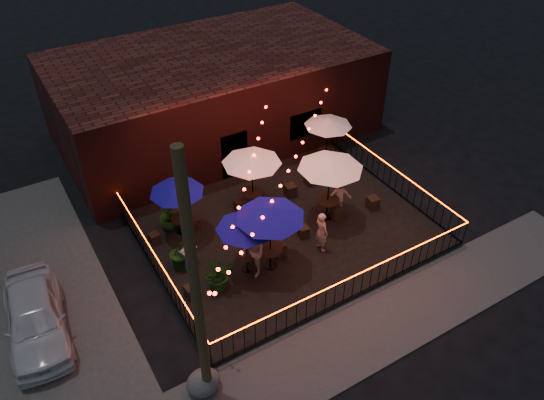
{
  "coord_description": "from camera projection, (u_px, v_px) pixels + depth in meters",
  "views": [
    {
      "loc": [
        -8.15,
        -10.59,
        13.18
      ],
      "look_at": [
        -0.31,
        2.5,
        1.29
      ],
      "focal_mm": 35.0,
      "sensor_mm": 36.0,
      "label": 1
    }
  ],
  "objects": [
    {
      "name": "ground",
      "position": [
        316.0,
        264.0,
        18.57
      ],
      "size": [
        110.0,
        110.0,
        0.0
      ],
      "primitive_type": "plane",
      "color": "black",
      "rests_on": "ground"
    },
    {
      "name": "patio",
      "position": [
        286.0,
        230.0,
        19.88
      ],
      "size": [
        10.0,
        8.0,
        0.15
      ],
      "primitive_type": "cube",
      "color": "black",
      "rests_on": "ground"
    },
    {
      "name": "sidewalk",
      "position": [
        376.0,
        327.0,
        16.36
      ],
      "size": [
        18.0,
        2.5,
        0.05
      ],
      "primitive_type": "cube",
      "color": "#413E3C",
      "rests_on": "ground"
    },
    {
      "name": "brick_building",
      "position": [
        213.0,
        94.0,
        24.51
      ],
      "size": [
        14.0,
        8.0,
        4.0
      ],
      "color": "#33100E",
      "rests_on": "ground"
    },
    {
      "name": "utility_pole",
      "position": [
        196.0,
        294.0,
        12.16
      ],
      "size": [
        0.26,
        0.26,
        8.0
      ],
      "primitive_type": "cylinder",
      "color": "#3B2E18",
      "rests_on": "ground"
    },
    {
      "name": "fence_front",
      "position": [
        353.0,
        287.0,
        16.81
      ],
      "size": [
        10.0,
        0.04,
        1.04
      ],
      "color": "black",
      "rests_on": "patio"
    },
    {
      "name": "fence_left",
      "position": [
        158.0,
        268.0,
        17.49
      ],
      "size": [
        0.04,
        8.0,
        1.04
      ],
      "rotation": [
        0.0,
        0.0,
        1.57
      ],
      "color": "black",
      "rests_on": "patio"
    },
    {
      "name": "fence_right",
      "position": [
        390.0,
        177.0,
        21.54
      ],
      "size": [
        0.04,
        8.0,
        1.04
      ],
      "rotation": [
        0.0,
        0.0,
        1.57
      ],
      "color": "black",
      "rests_on": "patio"
    },
    {
      "name": "festoon_lights",
      "position": [
        266.0,
        190.0,
        17.76
      ],
      "size": [
        10.02,
        8.72,
        1.32
      ],
      "color": "red",
      "rests_on": "ground"
    },
    {
      "name": "cafe_table_0",
      "position": [
        245.0,
        225.0,
        16.95
      ],
      "size": [
        2.46,
        2.46,
        2.16
      ],
      "rotation": [
        0.0,
        0.0,
        0.31
      ],
      "color": "black",
      "rests_on": "patio"
    },
    {
      "name": "cafe_table_1",
      "position": [
        177.0,
        189.0,
        18.47
      ],
      "size": [
        2.18,
        2.18,
        2.16
      ],
      "rotation": [
        0.0,
        0.0,
        -0.12
      ],
      "color": "black",
      "rests_on": "patio"
    },
    {
      "name": "cafe_table_2",
      "position": [
        270.0,
        214.0,
        16.86
      ],
      "size": [
        2.73,
        2.73,
        2.54
      ],
      "rotation": [
        0.0,
        0.0,
        -0.21
      ],
      "color": "black",
      "rests_on": "patio"
    },
    {
      "name": "cafe_table_3",
      "position": [
        252.0,
        159.0,
        19.43
      ],
      "size": [
        2.63,
        2.63,
        2.48
      ],
      "rotation": [
        0.0,
        0.0,
        0.19
      ],
      "color": "black",
      "rests_on": "patio"
    },
    {
      "name": "cafe_table_4",
      "position": [
        331.0,
        165.0,
        18.89
      ],
      "size": [
        3.1,
        3.1,
        2.65
      ],
      "rotation": [
        0.0,
        0.0,
        0.36
      ],
      "color": "black",
      "rests_on": "patio"
    },
    {
      "name": "cafe_table_5",
      "position": [
        328.0,
        123.0,
        22.02
      ],
      "size": [
        2.13,
        2.13,
        2.22
      ],
      "rotation": [
        0.0,
        0.0,
        0.06
      ],
      "color": "black",
      "rests_on": "patio"
    },
    {
      "name": "bistro_chair_0",
      "position": [
        191.0,
        291.0,
        17.06
      ],
      "size": [
        0.39,
        0.39,
        0.43
      ],
      "primitive_type": "cube",
      "rotation": [
        0.0,
        0.0,
        0.06
      ],
      "color": "black",
      "rests_on": "patio"
    },
    {
      "name": "bistro_chair_1",
      "position": [
        254.0,
        264.0,
        18.03
      ],
      "size": [
        0.46,
        0.46,
        0.44
      ],
      "primitive_type": "cube",
      "rotation": [
        0.0,
        0.0,
        3.4
      ],
      "color": "black",
      "rests_on": "patio"
    },
    {
      "name": "bistro_chair_2",
      "position": [
        155.0,
        238.0,
        19.11
      ],
      "size": [
        0.35,
        0.35,
        0.4
      ],
      "primitive_type": "cube",
      "rotation": [
        0.0,
        0.0,
        0.05
      ],
      "color": "black",
      "rests_on": "patio"
    },
    {
      "name": "bistro_chair_3",
      "position": [
        193.0,
        223.0,
        19.72
      ],
      "size": [
        0.41,
        0.41,
        0.46
      ],
      "primitive_type": "cube",
      "rotation": [
        0.0,
        0.0,
        3.08
      ],
      "color": "black",
      "rests_on": "patio"
    },
    {
      "name": "bistro_chair_4",
      "position": [
        279.0,
        249.0,
        18.59
      ],
      "size": [
        0.41,
        0.41,
        0.49
      ],
      "primitive_type": "cube",
      "rotation": [
        0.0,
        0.0,
        0.0
      ],
      "color": "black",
      "rests_on": "patio"
    },
    {
      "name": "bistro_chair_5",
      "position": [
        303.0,
        232.0,
        19.37
      ],
      "size": [
        0.41,
        0.41,
        0.42
      ],
      "primitive_type": "cube",
      "rotation": [
        0.0,
        0.0,
        2.97
      ],
      "color": "black",
      "rests_on": "patio"
    },
    {
      "name": "bistro_chair_6",
      "position": [
        240.0,
        206.0,
        20.55
      ],
      "size": [
        0.43,
        0.43,
        0.45
      ],
      "primitive_type": "cube",
      "rotation": [
        0.0,
        0.0,
        0.12
      ],
      "color": "black",
      "rests_on": "patio"
    },
    {
      "name": "bistro_chair_7",
      "position": [
        290.0,
        190.0,
        21.3
      ],
      "size": [
        0.45,
        0.45,
        0.49
      ],
      "primitive_type": "cube",
      "rotation": [
        0.0,
        0.0,
        3.05
      ],
      "color": "black",
      "rests_on": "patio"
    },
    {
      "name": "bistro_chair_8",
      "position": [
        337.0,
        214.0,
        20.15
      ],
      "size": [
        0.44,
        0.44,
        0.47
      ],
      "primitive_type": "cube",
      "rotation": [
        0.0,
        0.0,
        -0.13
      ],
      "color": "black",
      "rests_on": "patio"
    },
    {
      "name": "bistro_chair_9",
      "position": [
        373.0,
        203.0,
        20.67
      ],
      "size": [
        0.46,
        0.46,
        0.48
      ],
      "primitive_type": "cube",
      "rotation": [
        0.0,
        0.0,
        3.01
      ],
      "color": "black",
      "rests_on": "patio"
    },
    {
      "name": "bistro_chair_10",
      "position": [
        311.0,
        178.0,
        21.94
      ],
      "size": [
        0.44,
        0.44,
        0.52
      ],
      "primitive_type": "cube",
      "rotation": [
        0.0,
        0.0,
        0.0
      ],
      "color": "black",
      "rests_on": "patio"
    },
    {
      "name": "bistro_chair_11",
      "position": [
        332.0,
        164.0,
        22.86
      ],
      "size": [
        0.42,
        0.42,
        0.4
      ],
      "primitive_type": "cube",
      "rotation": [
        0.0,
        0.0,
        3.43
      ],
      "color": "black",
      "rests_on": "patio"
    },
    {
      "name": "patron_a",
      "position": [
        321.0,
        232.0,
        18.47
      ],
      "size": [
        0.43,
        0.62,
        1.61
      ],
      "primitive_type": "imported",
      "rotation": [
        0.0,
        0.0,
        1.65
      ],
      "color": "tan",
      "rests_on": "patio"
    },
    {
      "name": "patron_b",
      "position": [
        253.0,
        253.0,
        17.44
      ],
      "size": [
        0.8,
        0.98,
        1.88
      ],
      "primitive_type": "imported",
      "rotation": [
        0.0,
        0.0,
        -1.67
      ],
      "color": "#CCAA8B",
      "rests_on": "patio"
    },
    {
      "name": "patron_c",
      "position": [
        339.0,
        194.0,
        20.19
      ],
      "size": [
        1.17,
        0.96,
        1.57
      ],
      "primitive_type": "imported",
      "rotation": [
        0.0,
        0.0,
        2.71
      ],
      "color": "#DAAC8E",
      "rests_on": "patio"
    },
    {
      "name": "potted_shrub_a",
      "position": [
        218.0,
        274.0,
        17.16
      ],
      "size": [
        1.17,
        1.04,
        1.19
      ],
      "primitive_type": "imported",
      "rotation": [
        0.0,
        0.0,
        -0.11
      ],
      "color": "#0A340A",
      "rests_on": "patio"
    },
    {
      "name": "potted_shrub_b",
      "position": [
        180.0,
        252.0,
        17.83
      ],
      "size": [
        0.86,
        0.75,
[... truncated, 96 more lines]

